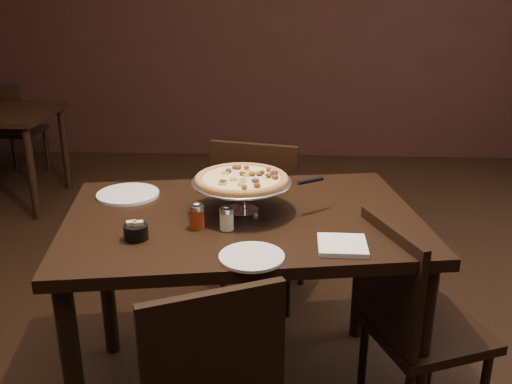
{
  "coord_description": "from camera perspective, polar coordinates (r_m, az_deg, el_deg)",
  "views": [
    {
      "loc": [
        0.12,
        -2.05,
        1.65
      ],
      "look_at": [
        0.03,
        -0.02,
        0.9
      ],
      "focal_mm": 40.0,
      "sensor_mm": 36.0,
      "label": 1
    }
  ],
  "objects": [
    {
      "name": "room",
      "position": [
        2.09,
        0.99,
        13.5
      ],
      "size": [
        6.04,
        7.04,
        2.84
      ],
      "color": "black",
      "rests_on": "ground"
    },
    {
      "name": "packet_caddy",
      "position": [
        1.99,
        -11.93,
        -3.87
      ],
      "size": [
        0.08,
        0.08,
        0.06
      ],
      "rotation": [
        0.0,
        0.0,
        0.35
      ],
      "color": "black",
      "rests_on": "dining_table"
    },
    {
      "name": "dining_table",
      "position": [
        2.19,
        -1.37,
        -4.94
      ],
      "size": [
        1.44,
        1.07,
        0.82
      ],
      "rotation": [
        0.0,
        0.0,
        0.15
      ],
      "color": "black",
      "rests_on": "ground"
    },
    {
      "name": "chair_far",
      "position": [
        2.96,
        0.44,
        -2.4
      ],
      "size": [
        0.52,
        0.52,
        0.93
      ],
      "rotation": [
        0.0,
        0.0,
        2.91
      ],
      "color": "black",
      "rests_on": "ground"
    },
    {
      "name": "serving_spatula",
      "position": [
        2.14,
        5.47,
        1.09
      ],
      "size": [
        0.15,
        0.15,
        0.02
      ],
      "rotation": [
        0.0,
        0.0,
        -0.93
      ],
      "color": "silver",
      "rests_on": "pizza_stand"
    },
    {
      "name": "pizza_stand",
      "position": [
        2.14,
        -1.45,
        1.24
      ],
      "size": [
        0.38,
        0.38,
        0.16
      ],
      "color": "silver",
      "rests_on": "dining_table"
    },
    {
      "name": "parmesan_shaker",
      "position": [
        2.01,
        -2.95,
        -2.62
      ],
      "size": [
        0.05,
        0.05,
        0.09
      ],
      "color": "#F4F0BD",
      "rests_on": "dining_table"
    },
    {
      "name": "plate_near",
      "position": [
        1.82,
        -0.43,
        -6.49
      ],
      "size": [
        0.21,
        0.21,
        0.01
      ],
      "primitive_type": "cylinder",
      "color": "white",
      "rests_on": "dining_table"
    },
    {
      "name": "napkin_stack",
      "position": [
        1.91,
        8.63,
        -5.29
      ],
      "size": [
        0.16,
        0.16,
        0.02
      ],
      "primitive_type": "cube",
      "rotation": [
        0.0,
        0.0,
        -0.02
      ],
      "color": "white",
      "rests_on": "dining_table"
    },
    {
      "name": "pepper_flake_shaker",
      "position": [
        2.03,
        -5.94,
        -2.37
      ],
      "size": [
        0.06,
        0.06,
        0.1
      ],
      "color": "maroon",
      "rests_on": "dining_table"
    },
    {
      "name": "plate_left",
      "position": [
        2.4,
        -12.68,
        -0.22
      ],
      "size": [
        0.25,
        0.25,
        0.01
      ],
      "primitive_type": "cylinder",
      "color": "white",
      "rests_on": "dining_table"
    },
    {
      "name": "chair_side",
      "position": [
        2.24,
        15.3,
        -12.2
      ],
      "size": [
        0.52,
        0.52,
        0.86
      ],
      "rotation": [
        0.0,
        0.0,
        1.93
      ],
      "color": "black",
      "rests_on": "ground"
    },
    {
      "name": "bg_chair_far",
      "position": [
        5.4,
        -23.23,
        6.06
      ],
      "size": [
        0.44,
        0.44,
        0.86
      ],
      "rotation": [
        0.0,
        0.0,
        3.04
      ],
      "color": "black",
      "rests_on": "ground"
    }
  ]
}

